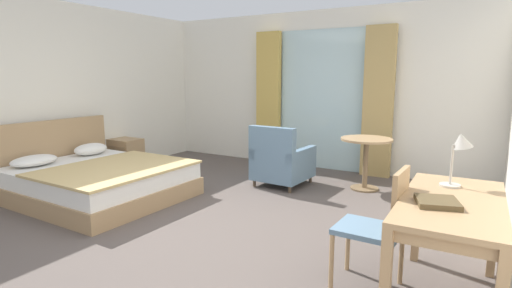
# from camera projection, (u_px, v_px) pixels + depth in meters

# --- Properties ---
(ground) EXTENTS (6.40, 7.28, 0.10)m
(ground) POSITION_uv_depth(u_px,v_px,m) (191.00, 231.00, 4.25)
(ground) COLOR #564C47
(wall_back) EXTENTS (6.00, 0.12, 2.67)m
(wall_back) POSITION_uv_depth(u_px,v_px,m) (316.00, 91.00, 6.88)
(wall_back) COLOR white
(wall_back) RESTS_ON ground
(wall_left) EXTENTS (0.12, 6.88, 2.67)m
(wall_left) POSITION_uv_depth(u_px,v_px,m) (23.00, 94.00, 5.50)
(wall_left) COLOR white
(wall_left) RESTS_ON ground
(balcony_glass_door) EXTENTS (1.51, 0.02, 2.35)m
(balcony_glass_door) POSITION_uv_depth(u_px,v_px,m) (321.00, 100.00, 6.77)
(balcony_glass_door) COLOR silver
(balcony_glass_door) RESTS_ON ground
(curtain_panel_left) EXTENTS (0.45, 0.10, 2.35)m
(curtain_panel_left) POSITION_uv_depth(u_px,v_px,m) (268.00, 99.00, 7.17)
(curtain_panel_left) COLOR tan
(curtain_panel_left) RESTS_ON ground
(curtain_panel_right) EXTENTS (0.46, 0.10, 2.35)m
(curtain_panel_right) POSITION_uv_depth(u_px,v_px,m) (378.00, 103.00, 6.20)
(curtain_panel_right) COLOR tan
(curtain_panel_right) RESTS_ON ground
(bed) EXTENTS (2.13, 1.82, 0.96)m
(bed) POSITION_uv_depth(u_px,v_px,m) (96.00, 179.00, 5.24)
(bed) COLOR tan
(bed) RESTS_ON ground
(nightstand) EXTENTS (0.48, 0.41, 0.53)m
(nightstand) POSITION_uv_depth(u_px,v_px,m) (126.00, 154.00, 6.77)
(nightstand) COLOR tan
(nightstand) RESTS_ON ground
(writing_desk) EXTENTS (0.66, 1.35, 0.78)m
(writing_desk) POSITION_uv_depth(u_px,v_px,m) (451.00, 213.00, 2.68)
(writing_desk) COLOR tan
(writing_desk) RESTS_ON ground
(desk_chair) EXTENTS (0.48, 0.41, 0.94)m
(desk_chair) POSITION_uv_depth(u_px,v_px,m) (380.00, 223.00, 2.92)
(desk_chair) COLOR slate
(desk_chair) RESTS_ON ground
(desk_lamp) EXTENTS (0.21, 0.18, 0.42)m
(desk_lamp) POSITION_uv_depth(u_px,v_px,m) (460.00, 148.00, 2.93)
(desk_lamp) COLOR #B7B2A8
(desk_lamp) RESTS_ON writing_desk
(closed_book) EXTENTS (0.32, 0.32, 0.04)m
(closed_book) POSITION_uv_depth(u_px,v_px,m) (437.00, 202.00, 2.56)
(closed_book) COLOR brown
(closed_book) RESTS_ON writing_desk
(armchair_by_window) EXTENTS (0.74, 0.81, 0.89)m
(armchair_by_window) POSITION_uv_depth(u_px,v_px,m) (281.00, 162.00, 5.80)
(armchair_by_window) COLOR slate
(armchair_by_window) RESTS_ON ground
(round_cafe_table) EXTENTS (0.71, 0.71, 0.73)m
(round_cafe_table) POSITION_uv_depth(u_px,v_px,m) (366.00, 151.00, 5.56)
(round_cafe_table) COLOR tan
(round_cafe_table) RESTS_ON ground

